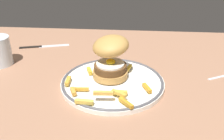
% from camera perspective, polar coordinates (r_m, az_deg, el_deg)
% --- Properties ---
extents(ground_plane, '(1.39, 0.89, 0.04)m').
position_cam_1_polar(ground_plane, '(0.74, 3.90, -3.98)').
color(ground_plane, '#9A6D52').
extents(dinner_plate, '(0.28, 0.28, 0.02)m').
position_cam_1_polar(dinner_plate, '(0.71, 0.00, -2.69)').
color(dinner_plate, white).
rests_on(dinner_plate, ground_plane).
extents(burger, '(0.14, 0.14, 0.12)m').
position_cam_1_polar(burger, '(0.71, -0.46, 3.03)').
color(burger, '#B88644').
rests_on(burger, dinner_plate).
extents(fries_pile, '(0.23, 0.22, 0.03)m').
position_cam_1_polar(fries_pile, '(0.67, -2.13, -3.58)').
color(fries_pile, '#EEBA46').
rests_on(fries_pile, dinner_plate).
extents(knife, '(0.18, 0.06, 0.01)m').
position_cam_1_polar(knife, '(1.00, -15.57, 5.07)').
color(knife, black).
rests_on(knife, ground_plane).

